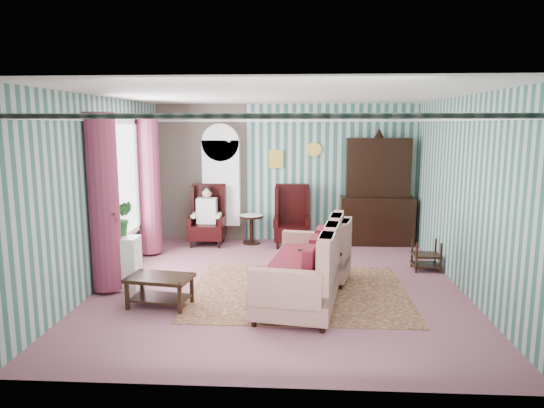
# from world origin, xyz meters

# --- Properties ---
(floor) EXTENTS (6.00, 6.00, 0.00)m
(floor) POSITION_xyz_m (0.00, 0.00, 0.00)
(floor) COLOR #8E525E
(floor) RESTS_ON ground
(room_shell) EXTENTS (5.53, 6.02, 2.91)m
(room_shell) POSITION_xyz_m (-0.62, 0.18, 2.01)
(room_shell) COLOR #386660
(room_shell) RESTS_ON ground
(bookcase) EXTENTS (0.80, 0.28, 2.24)m
(bookcase) POSITION_xyz_m (-1.35, 2.84, 1.12)
(bookcase) COLOR silver
(bookcase) RESTS_ON floor
(dresser_hutch) EXTENTS (1.50, 0.56, 2.36)m
(dresser_hutch) POSITION_xyz_m (1.90, 2.72, 1.18)
(dresser_hutch) COLOR black
(dresser_hutch) RESTS_ON floor
(wingback_left) EXTENTS (0.76, 0.80, 1.25)m
(wingback_left) POSITION_xyz_m (-1.60, 2.45, 0.62)
(wingback_left) COLOR black
(wingback_left) RESTS_ON floor
(wingback_right) EXTENTS (0.76, 0.80, 1.25)m
(wingback_right) POSITION_xyz_m (0.15, 2.45, 0.62)
(wingback_right) COLOR black
(wingback_right) RESTS_ON floor
(seated_woman) EXTENTS (0.44, 0.40, 1.18)m
(seated_woman) POSITION_xyz_m (-1.60, 2.45, 0.59)
(seated_woman) COLOR white
(seated_woman) RESTS_ON floor
(round_side_table) EXTENTS (0.50, 0.50, 0.60)m
(round_side_table) POSITION_xyz_m (-0.70, 2.60, 0.30)
(round_side_table) COLOR black
(round_side_table) RESTS_ON floor
(nest_table) EXTENTS (0.45, 0.38, 0.54)m
(nest_table) POSITION_xyz_m (2.47, 0.90, 0.27)
(nest_table) COLOR black
(nest_table) RESTS_ON floor
(plant_stand) EXTENTS (0.55, 0.35, 0.80)m
(plant_stand) POSITION_xyz_m (-2.40, -0.30, 0.40)
(plant_stand) COLOR silver
(plant_stand) RESTS_ON floor
(rug) EXTENTS (3.20, 2.60, 0.01)m
(rug) POSITION_xyz_m (0.30, -0.30, 0.01)
(rug) COLOR #4E1A23
(rug) RESTS_ON floor
(sofa) EXTENTS (1.41, 2.42, 1.06)m
(sofa) POSITION_xyz_m (0.33, -0.66, 0.53)
(sofa) COLOR #BCB592
(sofa) RESTS_ON floor
(floral_armchair) EXTENTS (0.92, 0.98, 0.90)m
(floral_armchair) POSITION_xyz_m (0.70, 0.20, 0.45)
(floral_armchair) COLOR beige
(floral_armchair) RESTS_ON floor
(coffee_table) EXTENTS (0.93, 0.66, 0.43)m
(coffee_table) POSITION_xyz_m (-1.60, -1.00, 0.21)
(coffee_table) COLOR black
(coffee_table) RESTS_ON floor
(potted_plant_a) EXTENTS (0.44, 0.40, 0.43)m
(potted_plant_a) POSITION_xyz_m (-2.47, -0.44, 1.01)
(potted_plant_a) COLOR #1E4916
(potted_plant_a) RESTS_ON plant_stand
(potted_plant_b) EXTENTS (0.36, 0.33, 0.53)m
(potted_plant_b) POSITION_xyz_m (-2.38, -0.17, 1.07)
(potted_plant_b) COLOR #254C17
(potted_plant_b) RESTS_ON plant_stand
(potted_plant_c) EXTENTS (0.24, 0.24, 0.41)m
(potted_plant_c) POSITION_xyz_m (-2.51, -0.21, 1.00)
(potted_plant_c) COLOR #1E551A
(potted_plant_c) RESTS_ON plant_stand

